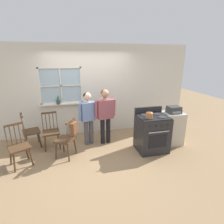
% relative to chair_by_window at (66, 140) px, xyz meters
% --- Properties ---
extents(ground_plane, '(16.00, 16.00, 0.00)m').
position_rel_chair_by_window_xyz_m(ground_plane, '(0.72, -0.04, -0.44)').
color(ground_plane, '#937551').
extents(wall_back, '(6.40, 0.16, 2.70)m').
position_rel_chair_by_window_xyz_m(wall_back, '(0.76, 1.36, 0.90)').
color(wall_back, silver).
rests_on(wall_back, ground_plane).
extents(chair_by_window, '(0.55, 0.56, 0.95)m').
position_rel_chair_by_window_xyz_m(chair_by_window, '(0.00, 0.00, 0.00)').
color(chair_by_window, '#4C331E').
rests_on(chair_by_window, ground_plane).
extents(chair_near_wall, '(0.56, 0.55, 0.95)m').
position_rel_chair_by_window_xyz_m(chair_near_wall, '(-1.00, -0.11, 0.00)').
color(chair_near_wall, '#4C331E').
rests_on(chair_near_wall, ground_plane).
extents(chair_center_cluster, '(0.47, 0.45, 0.95)m').
position_rel_chair_by_window_xyz_m(chair_center_cluster, '(-0.38, 0.56, 0.00)').
color(chair_center_cluster, '#4C331E').
rests_on(chair_center_cluster, ground_plane).
extents(chair_near_stove, '(0.51, 0.52, 0.95)m').
position_rel_chair_by_window_xyz_m(chair_near_stove, '(-0.91, 0.72, 0.00)').
color(chair_near_stove, '#4C331E').
rests_on(chair_near_stove, ground_plane).
extents(person_elderly_left, '(0.54, 0.32, 1.45)m').
position_rel_chair_by_window_xyz_m(person_elderly_left, '(0.60, 0.53, 0.43)').
color(person_elderly_left, '#4C4C51').
rests_on(person_elderly_left, ground_plane).
extents(person_teen_center, '(0.59, 0.28, 1.52)m').
position_rel_chair_by_window_xyz_m(person_teen_center, '(1.06, 0.48, 0.49)').
color(person_teen_center, black).
rests_on(person_teen_center, ground_plane).
extents(stove, '(0.75, 0.68, 1.08)m').
position_rel_chair_by_window_xyz_m(stove, '(2.13, -0.19, 0.03)').
color(stove, '#232326').
rests_on(stove, ground_plane).
extents(kettle, '(0.21, 0.17, 0.25)m').
position_rel_chair_by_window_xyz_m(kettle, '(1.96, -0.32, 0.58)').
color(kettle, '#A86638').
rests_on(kettle, stove).
extents(potted_plant, '(0.11, 0.11, 0.27)m').
position_rel_chair_by_window_xyz_m(potted_plant, '(-0.17, 1.27, 0.66)').
color(potted_plant, '#42474C').
rests_on(potted_plant, wall_back).
extents(handbag, '(0.25, 0.24, 0.31)m').
position_rel_chair_by_window_xyz_m(handbag, '(0.21, -0.11, 0.34)').
color(handbag, brown).
rests_on(handbag, chair_by_window).
extents(side_counter, '(0.55, 0.50, 0.90)m').
position_rel_chair_by_window_xyz_m(side_counter, '(2.82, 0.03, 0.01)').
color(side_counter, beige).
rests_on(side_counter, ground_plane).
extents(stereo, '(0.34, 0.29, 0.18)m').
position_rel_chair_by_window_xyz_m(stereo, '(2.82, 0.00, 0.54)').
color(stereo, '#38383A').
rests_on(stereo, side_counter).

